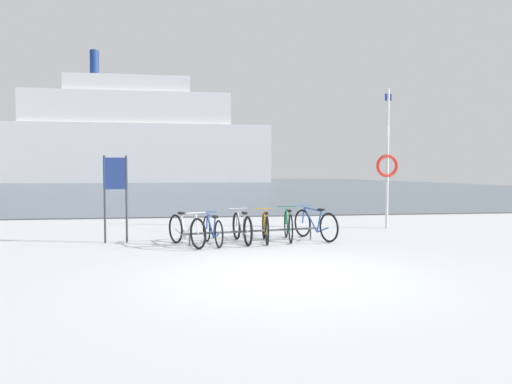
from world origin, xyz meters
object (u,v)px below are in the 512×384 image
Objects in this scene: rescue_post at (387,162)px; bicycle_4 at (288,225)px; bicycle_2 at (242,228)px; bicycle_5 at (315,224)px; bicycle_3 at (265,227)px; ferry_ship at (135,139)px; bicycle_1 at (212,230)px; bicycle_0 at (186,230)px; info_sign at (115,183)px.

bicycle_4 is at bearing -149.58° from rescue_post.
rescue_post is (3.46, 2.03, 1.62)m from bicycle_4.
bicycle_2 is 1.02× the size of bicycle_5.
bicycle_4 is at bearing 9.81° from bicycle_2.
bicycle_2 is 0.42× the size of rescue_post.
ferry_ship is (-11.50, 72.62, 7.32)m from bicycle_3.
bicycle_4 is (1.87, 0.38, 0.04)m from bicycle_1.
bicycle_0 is 1.34m from bicycle_2.
rescue_post is 0.09× the size of ferry_ship.
bicycle_4 is at bearing -3.03° from info_sign.
bicycle_1 is 0.95× the size of bicycle_4.
bicycle_2 is 0.04× the size of ferry_ship.
bicycle_5 is at bearing 10.84° from bicycle_0.
bicycle_4 is 4.33m from rescue_post.
bicycle_3 is 4.91m from rescue_post.
bicycle_0 is 0.91× the size of bicycle_2.
bicycle_3 is 0.96× the size of bicycle_5.
rescue_post reaches higher than bicycle_2.
ferry_ship is (-12.10, 72.43, 7.30)m from bicycle_4.
bicycle_0 is 0.76× the size of info_sign.
bicycle_0 is 3.22m from bicycle_5.
bicycle_1 is 73.89m from ferry_ship.
info_sign is 0.04× the size of ferry_ship.
bicycle_2 is 0.57m from bicycle_3.
info_sign reaches higher than bicycle_4.
bicycle_1 is at bearing -165.85° from bicycle_2.
bicycle_4 reaches higher than bicycle_1.
ferry_ship is (-15.56, 70.40, 5.68)m from rescue_post.
rescue_post is 72.32m from ferry_ship.
bicycle_4 is (1.17, 0.20, 0.01)m from bicycle_2.
bicycle_1 is at bearing -171.48° from bicycle_3.
bicycle_3 is (0.57, 0.01, -0.00)m from bicycle_2.
bicycle_1 is at bearing -170.07° from bicycle_5.
bicycle_2 reaches higher than bicycle_3.
bicycle_4 reaches higher than bicycle_0.
bicycle_0 reaches higher than bicycle_1.
bicycle_3 is 73.89m from ferry_ship.
rescue_post is at bearing 23.41° from bicycle_0.
bicycle_5 is at bearing -79.97° from ferry_ship.
bicycle_2 is at bearing -171.70° from bicycle_5.
ferry_ship reaches higher than bicycle_4.
bicycle_4 is at bearing 17.48° from bicycle_3.
bicycle_1 is at bearing -14.89° from info_sign.
info_sign is at bearing 178.24° from bicycle_5.
rescue_post reaches higher than bicycle_4.
bicycle_5 is 73.84m from ferry_ship.
bicycle_4 is 4.26m from info_sign.
bicycle_0 is 0.93× the size of bicycle_4.
info_sign is at bearing -166.57° from rescue_post.
bicycle_5 is at bearing -144.65° from rescue_post.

